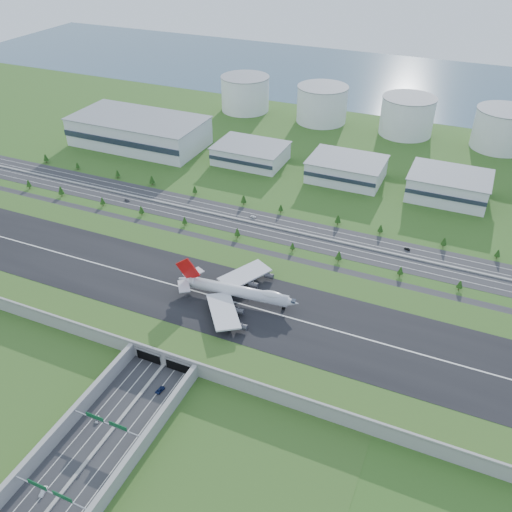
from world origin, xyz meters
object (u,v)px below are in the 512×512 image
at_px(boeing_747, 237,291).
at_px(car_5, 407,249).
at_px(car_0, 97,420).
at_px(car_7, 253,217).
at_px(fuel_tank_a, 245,94).
at_px(car_2, 160,390).
at_px(car_4, 127,200).
at_px(car_1, 43,492).

relative_size(boeing_747, car_5, 17.87).
distance_m(car_0, car_7, 193.45).
height_order(fuel_tank_a, car_2, fuel_tank_a).
distance_m(boeing_747, car_2, 69.61).
height_order(car_2, car_5, car_2).
distance_m(boeing_747, car_5, 126.93).
height_order(fuel_tank_a, car_4, fuel_tank_a).
bearing_deg(car_7, car_2, 19.45).
distance_m(boeing_747, car_4, 157.31).
distance_m(boeing_747, car_1, 133.46).
height_order(car_1, car_5, car_1).
xyz_separation_m(car_2, car_4, (-124.03, 151.72, 0.01)).
xyz_separation_m(car_2, car_7, (-26.19, 167.15, -0.04)).
distance_m(car_0, car_5, 219.29).
bearing_deg(car_7, car_1, 13.56).
bearing_deg(car_5, boeing_747, -19.61).
height_order(fuel_tank_a, car_5, fuel_tank_a).
xyz_separation_m(car_4, car_5, (208.02, 17.14, -0.09)).
distance_m(car_5, car_7, 110.19).
bearing_deg(fuel_tank_a, car_7, -64.08).
relative_size(car_2, car_7, 1.10).
bearing_deg(car_4, car_1, -144.76).
bearing_deg(car_1, car_5, 56.15).
xyz_separation_m(fuel_tank_a, car_0, (110.75, -401.14, -16.68)).
height_order(car_5, car_7, car_7).
height_order(boeing_747, car_2, boeing_747).
relative_size(car_2, car_4, 1.21).
relative_size(fuel_tank_a, car_1, 10.54).
bearing_deg(car_7, boeing_747, 29.72).
relative_size(boeing_747, car_2, 13.45).
distance_m(car_4, car_7, 99.05).
relative_size(boeing_747, car_1, 14.95).
distance_m(car_2, car_5, 188.59).
relative_size(car_0, car_7, 0.86).
bearing_deg(car_0, boeing_747, 51.78).
relative_size(car_1, car_7, 0.99).
relative_size(car_0, car_5, 1.04).
bearing_deg(car_2, car_0, 64.80).
xyz_separation_m(car_0, car_5, (100.48, 194.91, -0.05)).
distance_m(car_1, car_2, 64.63).
distance_m(fuel_tank_a, car_2, 396.42).
height_order(car_1, car_4, car_1).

